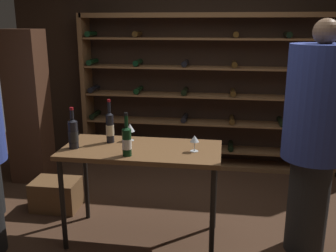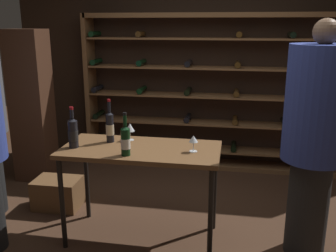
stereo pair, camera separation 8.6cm
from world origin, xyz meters
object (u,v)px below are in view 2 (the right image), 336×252
at_px(wine_bottle_red_label, 73,133).
at_px(wine_bottle_gold_foil, 125,140).
at_px(wine_bottle_green_slim, 110,127).
at_px(wine_glass_stemmed_left, 193,140).
at_px(display_cabinet, 32,107).
at_px(wine_glass_stemmed_right, 130,128).
at_px(wine_crate, 58,193).
at_px(person_host_in_suit, 316,132).
at_px(tasting_table, 141,157).
at_px(wine_rack, 211,94).

xyz_separation_m(wine_bottle_red_label, wine_bottle_gold_foil, (0.51, -0.12, -0.01)).
xyz_separation_m(wine_bottle_green_slim, wine_glass_stemmed_left, (0.78, -0.14, -0.04)).
relative_size(display_cabinet, wine_glass_stemmed_right, 11.51).
distance_m(wine_crate, wine_bottle_red_label, 1.10).
height_order(person_host_in_suit, wine_glass_stemmed_right, person_host_in_suit).
distance_m(person_host_in_suit, display_cabinet, 3.30).
distance_m(person_host_in_suit, wine_bottle_red_label, 2.02).
bearing_deg(wine_crate, wine_glass_stemmed_right, -14.75).
height_order(tasting_table, person_host_in_suit, person_host_in_suit).
height_order(wine_glass_stemmed_left, wine_glass_stemmed_right, wine_glass_stemmed_right).
distance_m(person_host_in_suit, wine_crate, 2.67).
distance_m(tasting_table, wine_crate, 1.29).
bearing_deg(wine_bottle_green_slim, wine_bottle_gold_foil, -53.49).
bearing_deg(wine_bottle_gold_foil, wine_bottle_green_slim, 126.51).
height_order(wine_bottle_gold_foil, wine_glass_stemmed_left, wine_bottle_gold_foil).
relative_size(wine_bottle_green_slim, wine_glass_stemmed_right, 2.45).
distance_m(tasting_table, wine_bottle_green_slim, 0.41).
bearing_deg(wine_crate, wine_bottle_red_label, -48.31).
bearing_deg(wine_rack, wine_bottle_red_label, -117.48).
xyz_separation_m(wine_bottle_green_slim, wine_glass_stemmed_right, (0.17, 0.08, -0.03)).
bearing_deg(wine_bottle_red_label, wine_crate, 131.69).
bearing_deg(display_cabinet, wine_bottle_green_slim, -37.22).
bearing_deg(wine_bottle_red_label, person_host_in_suit, 3.55).
distance_m(wine_bottle_gold_foil, wine_glass_stemmed_right, 0.41).
xyz_separation_m(tasting_table, wine_glass_stemmed_right, (-0.15, 0.19, 0.21)).
distance_m(display_cabinet, wine_glass_stemmed_right, 1.80).
distance_m(wine_rack, wine_crate, 2.30).
height_order(wine_crate, wine_glass_stemmed_right, wine_glass_stemmed_right).
bearing_deg(wine_rack, wine_glass_stemmed_right, -109.72).
relative_size(wine_bottle_red_label, wine_glass_stemmed_right, 2.23).
height_order(tasting_table, wine_crate, tasting_table).
bearing_deg(wine_rack, wine_bottle_gold_foil, -104.35).
distance_m(wine_bottle_gold_foil, wine_glass_stemmed_left, 0.57).
bearing_deg(wine_glass_stemmed_left, person_host_in_suit, 3.32).
distance_m(wine_bottle_green_slim, wine_glass_stemmed_right, 0.18).
xyz_separation_m(wine_bottle_red_label, wine_glass_stemmed_left, (1.04, 0.07, -0.03)).
xyz_separation_m(person_host_in_suit, wine_glass_stemmed_left, (-0.97, -0.06, -0.10)).
bearing_deg(wine_bottle_green_slim, wine_bottle_red_label, -141.76).
bearing_deg(tasting_table, wine_crate, 157.67).
distance_m(wine_bottle_red_label, wine_glass_stemmed_right, 0.52).
height_order(tasting_table, display_cabinet, display_cabinet).
bearing_deg(wine_glass_stemmed_right, wine_crate, 165.25).
bearing_deg(wine_bottle_green_slim, display_cabinet, 142.78).
relative_size(tasting_table, person_host_in_suit, 0.70).
distance_m(wine_crate, wine_bottle_gold_foil, 1.44).
relative_size(wine_bottle_red_label, wine_bottle_green_slim, 0.91).
relative_size(display_cabinet, wine_bottle_gold_foil, 5.18).
distance_m(wine_bottle_red_label, wine_bottle_gold_foil, 0.52).
xyz_separation_m(display_cabinet, wine_glass_stemmed_left, (2.13, -1.17, 0.05)).
bearing_deg(tasting_table, wine_rack, 76.20).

